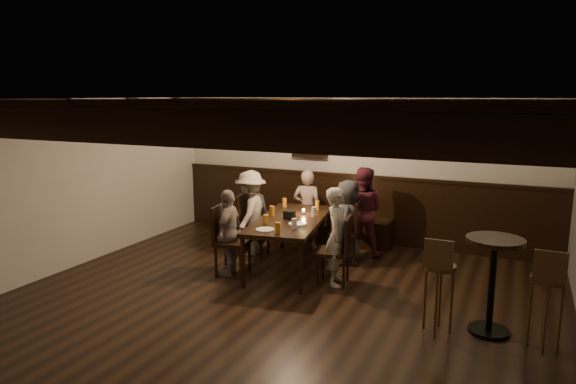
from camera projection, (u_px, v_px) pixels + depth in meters
The scene contains 27 objects.
room at pixel (311, 189), 7.60m from camera, with size 7.00×7.00×7.00m.
dining_table at pixel (290, 223), 7.24m from camera, with size 1.19×2.07×0.73m.
chair_left_near at pixel (253, 237), 7.93m from camera, with size 0.50×0.50×0.94m.
chair_left_far at pixel (231, 253), 7.07m from camera, with size 0.51×0.51×0.97m.
chair_right_near at pixel (345, 244), 7.56m from camera, with size 0.49×0.49×0.93m.
chair_right_far at pixel (334, 263), 6.71m from camera, with size 0.48×0.48×0.91m.
person_bench_left at pixel (251, 210), 8.34m from camera, with size 0.59×0.39×1.22m, color #2B2B2E.
person_bench_centre at pixel (307, 209), 8.25m from camera, with size 0.47×0.31×1.28m, color gray.
person_bench_right at pixel (362, 211), 7.86m from camera, with size 0.67×0.52×1.37m, color #591E2D.
person_left_near at pixel (251, 213), 7.87m from camera, with size 0.85×0.49×1.32m, color gray.
person_left_far at pixel (229, 232), 7.02m from camera, with size 0.70×0.29×1.19m, color gray.
person_right_near at pixel (348, 222), 7.49m from camera, with size 0.61×0.39×1.24m, color #2B2B2E.
person_right_far at pixel (337, 236), 6.63m from camera, with size 0.47×0.31×1.29m, color #B4AD98.
pint_a at pixel (284, 203), 7.96m from camera, with size 0.07×0.07×0.14m, color #BF7219.
pint_b at pixel (317, 205), 7.77m from camera, with size 0.07×0.07×0.14m, color #BF7219.
pint_c at pixel (272, 211), 7.39m from camera, with size 0.07×0.07×0.14m, color #BF7219.
pint_d at pixel (314, 212), 7.33m from camera, with size 0.07×0.07×0.14m, color silver.
pint_e at pixel (266, 220), 6.85m from camera, with size 0.07×0.07×0.14m, color #BF7219.
pint_f at pixel (294, 224), 6.65m from camera, with size 0.07×0.07×0.14m, color silver.
pint_g at pixel (278, 228), 6.45m from camera, with size 0.07×0.07×0.14m, color #BF7219.
plate_near at pixel (265, 230), 6.61m from camera, with size 0.24×0.24×0.01m, color white.
plate_far at pixel (297, 224), 6.90m from camera, with size 0.24×0.24×0.01m, color white.
condiment_caddy at pixel (289, 215), 7.17m from camera, with size 0.15×0.10×0.12m, color black.
candle at pixel (303, 213), 7.48m from camera, with size 0.05×0.05×0.05m, color beige.
high_top_table at pixel (493, 271), 5.25m from camera, with size 0.58×0.58×1.02m.
bar_stool_left at pixel (438, 297), 5.32m from camera, with size 0.33×0.33×1.04m.
bar_stool_right at pixel (545, 312), 4.96m from camera, with size 0.33×0.33×1.04m.
Camera 1 is at (2.54, -4.71, 2.45)m, focal length 32.00 mm.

